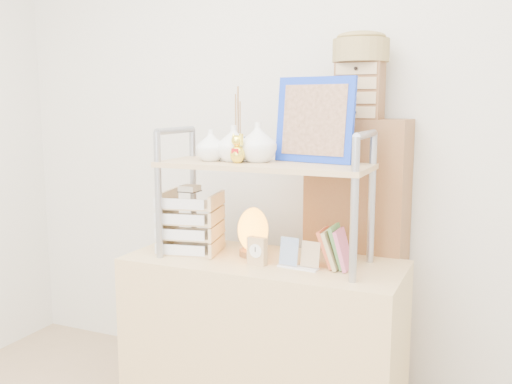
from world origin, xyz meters
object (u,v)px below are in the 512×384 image
(desk, at_px, (263,342))
(salt_lamp, at_px, (253,231))
(letter_tray, at_px, (191,225))
(cabinet, at_px, (356,263))

(desk, height_order, salt_lamp, salt_lamp)
(desk, relative_size, salt_lamp, 5.53)
(letter_tray, bearing_deg, salt_lamp, 8.38)
(desk, bearing_deg, letter_tray, -179.98)
(letter_tray, bearing_deg, desk, 0.02)
(letter_tray, bearing_deg, cabinet, 28.64)
(letter_tray, xyz_separation_m, salt_lamp, (0.29, 0.04, -0.01))
(desk, distance_m, salt_lamp, 0.49)
(salt_lamp, bearing_deg, desk, -32.11)
(salt_lamp, bearing_deg, letter_tray, -171.62)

